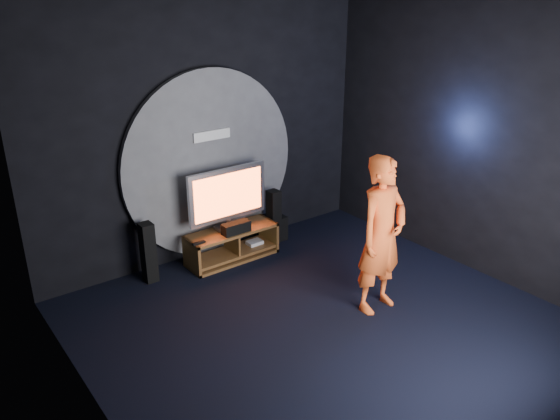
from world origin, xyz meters
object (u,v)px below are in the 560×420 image
object	(u,v)px
media_console	(232,246)
player	(382,235)
tower_speaker_right	(274,216)
tower_speaker_left	(148,253)
tv	(228,196)
subwoofer	(273,227)

from	to	relation	value
media_console	player	bearing A→B (deg)	-71.12
media_console	tower_speaker_right	size ratio (longest dim) A/B	1.61
media_console	tower_speaker_left	distance (m)	1.21
tv	tower_speaker_right	size ratio (longest dim) A/B	1.46
tv	tower_speaker_left	world-z (taller)	tv
media_console	tv	distance (m)	0.73
tower_speaker_left	player	xyz separation A→B (m)	(1.89, -2.21, 0.53)
tower_speaker_right	media_console	bearing A→B (deg)	-172.09
tv	tower_speaker_left	xyz separation A→B (m)	(-1.18, 0.06, -0.52)
media_console	tower_speaker_left	xyz separation A→B (m)	(-1.18, 0.13, 0.21)
tv	player	size ratio (longest dim) A/B	0.63
media_console	tv	size ratio (longest dim) A/B	1.11
tower_speaker_left	tower_speaker_right	xyz separation A→B (m)	(1.98, -0.02, 0.00)
tv	player	bearing A→B (deg)	-71.49
tower_speaker_right	player	distance (m)	2.26
media_console	tower_speaker_right	world-z (taller)	tower_speaker_right
tv	tower_speaker_left	distance (m)	1.29
tower_speaker_left	player	distance (m)	2.96
player	tower_speaker_left	bearing A→B (deg)	127.24
tv	tower_speaker_right	world-z (taller)	tv
tower_speaker_left	subwoofer	world-z (taller)	tower_speaker_left
media_console	tower_speaker_left	bearing A→B (deg)	173.82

